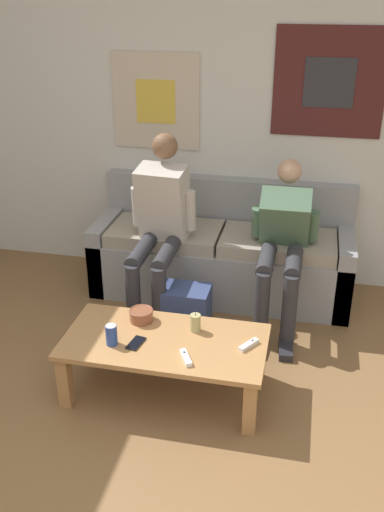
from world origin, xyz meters
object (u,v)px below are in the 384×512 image
person_seated_adult (159,223)px  game_controller_near_right (249,345)px  pillar_candle (195,323)px  game_controller_near_left (186,358)px  coffee_table (165,348)px  ceramic_bowl (141,315)px  couch (222,255)px  cell_phone (136,343)px  drink_can_blue (111,335)px  person_seated_teen (283,240)px  backpack (184,313)px

person_seated_adult → game_controller_near_right: person_seated_adult is taller
pillar_candle → game_controller_near_left: (0.01, -0.29, -0.04)m
coffee_table → ceramic_bowl: 0.27m
couch → game_controller_near_left: couch is taller
cell_phone → couch: bearing=79.0°
person_seated_adult → coffee_table: bearing=-73.6°
drink_can_blue → pillar_candle: bearing=28.5°
game_controller_near_right → cell_phone: bearing=-170.2°
person_seated_teen → backpack: bearing=-149.2°
coffee_table → person_seated_adult: bearing=106.4°
game_controller_near_right → pillar_candle: bearing=163.7°
coffee_table → couch: bearing=84.8°
cell_phone → person_seated_adult: bearing=97.1°
person_seated_adult → cell_phone: (0.12, -1.00, -0.32)m
coffee_table → cell_phone: bearing=-153.1°
couch → pillar_candle: bearing=-88.3°
drink_can_blue → game_controller_near_right: bearing=10.4°
person_seated_adult → game_controller_near_right: 1.21m
drink_can_blue → game_controller_near_right: 0.77m
drink_can_blue → couch: bearing=74.2°
coffee_table → pillar_candle: 0.23m
backpack → person_seated_teen: bearing=30.8°
person_seated_adult → pillar_candle: person_seated_adult is taller
person_seated_teen → backpack: size_ratio=3.06×
coffee_table → game_controller_near_right: (0.48, 0.03, 0.07)m
coffee_table → game_controller_near_right: bearing=4.0°
couch → pillar_candle: couch is taller
person_seated_teen → pillar_candle: size_ratio=9.29×
person_seated_teen → cell_phone: size_ratio=7.59×
couch → game_controller_near_left: (0.04, -1.46, 0.08)m
pillar_candle → game_controller_near_left: pillar_candle is taller
person_seated_teen → drink_can_blue: size_ratio=8.93×
couch → ceramic_bowl: bearing=-105.1°
backpack → cell_phone: (-0.12, -0.68, 0.20)m
pillar_candle → cell_phone: size_ratio=0.82×
game_controller_near_left → game_controller_near_right: (0.32, 0.19, 0.00)m
backpack → drink_can_blue: bearing=-109.5°
person_seated_teen → cell_phone: person_seated_teen is taller
couch → cell_phone: 1.41m
ceramic_bowl → person_seated_adult: bearing=96.4°
game_controller_near_left → game_controller_near_right: size_ratio=1.03×
ceramic_bowl → game_controller_near_right: (0.67, -0.13, -0.03)m
ceramic_bowl → game_controller_near_left: 0.48m
person_seated_teen → pillar_candle: (-0.43, -0.84, -0.20)m
backpack → drink_can_blue: drink_can_blue is taller
couch → coffee_table: bearing=-95.2°
coffee_table → game_controller_near_left: 0.24m
coffee_table → backpack: coffee_table is taller
person_seated_teen → pillar_candle: 0.97m
coffee_table → person_seated_teen: size_ratio=1.06×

